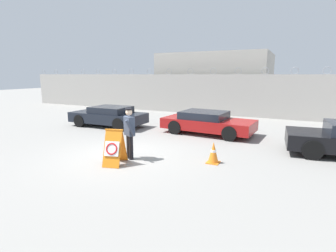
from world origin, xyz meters
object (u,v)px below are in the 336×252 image
(parked_car_front_coupe, at_px, (109,116))
(parked_car_rear_sedan, at_px, (207,122))
(traffic_cone_near, at_px, (213,153))
(barricade_sign, at_px, (114,147))
(security_guard, at_px, (129,131))

(parked_car_front_coupe, bearing_deg, parked_car_rear_sedan, -174.04)
(traffic_cone_near, xyz_separation_m, parked_car_rear_sedan, (-1.55, 4.16, 0.23))
(barricade_sign, xyz_separation_m, parked_car_rear_sedan, (1.33, 5.71, -0.00))
(security_guard, relative_size, parked_car_front_coupe, 0.42)
(security_guard, xyz_separation_m, parked_car_front_coupe, (-4.39, 4.37, -0.41))
(traffic_cone_near, bearing_deg, security_guard, -162.52)
(barricade_sign, distance_m, parked_car_rear_sedan, 5.86)
(security_guard, bearing_deg, parked_car_rear_sedan, 106.06)
(security_guard, bearing_deg, parked_car_front_coupe, 164.56)
(barricade_sign, distance_m, parked_car_front_coupe, 6.61)
(security_guard, xyz_separation_m, parked_car_rear_sedan, (1.19, 5.03, -0.42))
(traffic_cone_near, height_order, parked_car_front_coupe, parked_car_front_coupe)
(barricade_sign, distance_m, security_guard, 0.82)
(security_guard, height_order, parked_car_rear_sedan, security_guard)
(parked_car_front_coupe, relative_size, parked_car_rear_sedan, 0.94)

